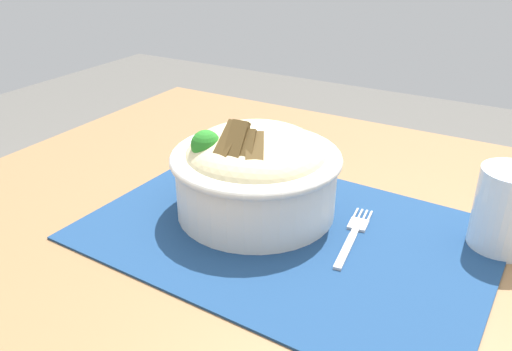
% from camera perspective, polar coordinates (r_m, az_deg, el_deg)
% --- Properties ---
extents(table, '(1.03, 0.86, 0.72)m').
position_cam_1_polar(table, '(0.66, 4.59, -13.28)').
color(table, olive).
rests_on(table, ground_plane).
extents(placemat, '(0.48, 0.34, 0.00)m').
position_cam_1_polar(placemat, '(0.62, 3.47, -6.28)').
color(placemat, navy).
rests_on(placemat, table).
extents(bowl, '(0.24, 0.24, 0.14)m').
position_cam_1_polar(bowl, '(0.64, -0.06, 0.61)').
color(bowl, silver).
rests_on(bowl, placemat).
extents(fork, '(0.03, 0.13, 0.00)m').
position_cam_1_polar(fork, '(0.62, 10.75, -6.38)').
color(fork, '#BBBBBB').
rests_on(fork, placemat).
extents(drinking_glass, '(0.07, 0.07, 0.10)m').
position_cam_1_polar(drinking_glass, '(0.64, 25.81, -3.93)').
color(drinking_glass, silver).
rests_on(drinking_glass, table).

